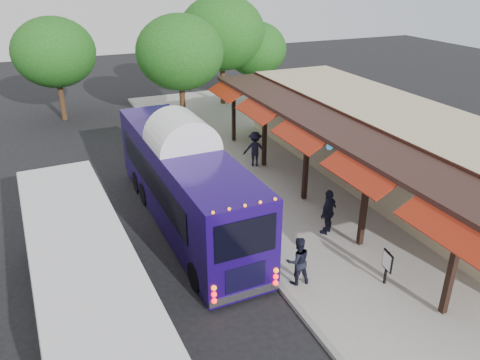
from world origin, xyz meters
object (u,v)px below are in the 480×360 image
ped_d (255,149)px  coach_bus (184,178)px  ped_c (328,212)px  sign_board (387,263)px  ped_b (298,261)px  city_bus (86,285)px  ped_a (253,213)px

ped_d → coach_bus: bearing=60.1°
ped_c → sign_board: bearing=59.9°
ped_c → ped_d: 7.06m
ped_b → ped_d: (2.80, 9.30, 0.08)m
city_bus → ped_a: 7.05m
city_bus → ped_c: bearing=8.9°
ped_a → city_bus: bearing=-170.7°
city_bus → ped_b: (6.30, -0.37, -0.70)m
coach_bus → city_bus: coach_bus is taller
city_bus → ped_d: city_bus is taller
ped_a → coach_bus: bearing=119.9°
ped_a → ped_c: 2.84m
ped_a → ped_b: 3.44m
ped_a → ped_c: bearing=-41.5°
ped_d → sign_board: (-0.25, -10.46, -0.10)m
city_bus → ped_b: city_bus is taller
ped_a → ped_d: (2.80, 5.86, 0.08)m
ped_c → ped_b: bearing=11.4°
coach_bus → ped_c: bearing=-35.7°
city_bus → ped_c: 9.10m
coach_bus → ped_b: 5.84m
ped_c → ped_d: (0.23, 7.05, -0.00)m
ped_a → ped_c: ped_c is taller
ped_a → ped_d: 6.50m
ped_c → ped_d: size_ratio=1.00×
ped_b → ped_d: ped_d is taller
sign_board → city_bus: bearing=179.4°
ped_b → sign_board: 2.80m
ped_a → sign_board: bearing=-77.6°
coach_bus → ped_a: size_ratio=6.96×
city_bus → sign_board: city_bus is taller
sign_board → ped_c: bearing=98.8°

